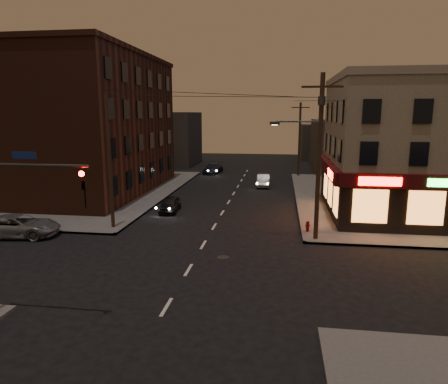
% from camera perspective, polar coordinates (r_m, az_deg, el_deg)
% --- Properties ---
extents(ground, '(120.00, 120.00, 0.00)m').
position_cam_1_polar(ground, '(20.74, -5.11, -11.04)').
color(ground, black).
rests_on(ground, ground).
extents(sidewalk_ne, '(24.00, 28.00, 0.15)m').
position_cam_1_polar(sidewalk_ne, '(40.78, 27.23, -1.05)').
color(sidewalk_ne, '#514F4C').
rests_on(sidewalk_ne, ground).
extents(sidewalk_nw, '(24.00, 28.00, 0.15)m').
position_cam_1_polar(sidewalk_nw, '(44.55, -22.42, 0.29)').
color(sidewalk_nw, '#514F4C').
rests_on(sidewalk_nw, ground).
extents(pizza_building, '(15.85, 12.85, 10.50)m').
position_cam_1_polar(pizza_building, '(34.19, 27.73, 5.73)').
color(pizza_building, tan).
rests_on(pizza_building, sidewalk_ne).
extents(brick_apartment, '(12.00, 20.00, 13.00)m').
position_cam_1_polar(brick_apartment, '(42.20, -18.93, 8.97)').
color(brick_apartment, '#462316').
rests_on(brick_apartment, sidewalk_nw).
extents(bg_building_ne_a, '(10.00, 12.00, 7.00)m').
position_cam_1_polar(bg_building_ne_a, '(57.64, 17.62, 6.34)').
color(bg_building_ne_a, '#3F3D3A').
rests_on(bg_building_ne_a, ground).
extents(bg_building_nw, '(9.00, 10.00, 8.00)m').
position_cam_1_polar(bg_building_nw, '(63.26, -8.10, 7.58)').
color(bg_building_nw, '#3F3D3A').
rests_on(bg_building_nw, ground).
extents(bg_building_ne_b, '(8.00, 8.00, 6.00)m').
position_cam_1_polar(bg_building_ne_b, '(71.25, 14.17, 6.94)').
color(bg_building_ne_b, '#3F3D3A').
rests_on(bg_building_ne_b, ground).
extents(utility_pole_main, '(4.20, 0.44, 10.00)m').
position_cam_1_polar(utility_pole_main, '(24.67, 13.22, 6.07)').
color(utility_pole_main, '#382619').
rests_on(utility_pole_main, sidewalk_ne).
extents(utility_pole_far, '(0.26, 0.26, 9.00)m').
position_cam_1_polar(utility_pole_far, '(50.84, 10.72, 7.39)').
color(utility_pole_far, '#382619').
rests_on(utility_pole_far, sidewalk_ne).
extents(utility_pole_west, '(0.24, 0.24, 9.00)m').
position_cam_1_polar(utility_pole_west, '(27.77, -16.02, 4.17)').
color(utility_pole_west, '#382619').
rests_on(utility_pole_west, sidewalk_nw).
extents(traffic_signal, '(4.49, 0.32, 6.47)m').
position_cam_1_polar(traffic_signal, '(16.89, -28.73, -2.77)').
color(traffic_signal, '#333538').
rests_on(traffic_signal, ground).
extents(suv_cross, '(5.37, 3.01, 1.42)m').
position_cam_1_polar(suv_cross, '(28.98, -27.30, -4.32)').
color(suv_cross, gray).
rests_on(suv_cross, ground).
extents(sedan_near, '(1.65, 3.59, 1.19)m').
position_cam_1_polar(sedan_near, '(32.62, -7.72, -1.75)').
color(sedan_near, black).
rests_on(sedan_near, ground).
extents(sedan_mid, '(1.45, 4.00, 1.31)m').
position_cam_1_polar(sedan_mid, '(43.68, 5.65, 1.66)').
color(sedan_mid, '#63605C').
rests_on(sedan_mid, ground).
extents(sedan_far, '(2.41, 4.79, 1.33)m').
position_cam_1_polar(sedan_far, '(53.07, -1.57, 3.40)').
color(sedan_far, black).
rests_on(sedan_far, ground).
extents(fire_hydrant, '(0.33, 0.33, 0.72)m').
position_cam_1_polar(fire_hydrant, '(26.99, 11.87, -4.73)').
color(fire_hydrant, maroon).
rests_on(fire_hydrant, sidewalk_ne).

